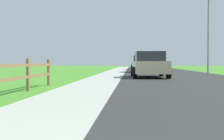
% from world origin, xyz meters
% --- Properties ---
extents(ground_plane, '(120.00, 120.00, 0.00)m').
position_xyz_m(ground_plane, '(0.00, 25.00, 0.00)').
color(ground_plane, '#438929').
extents(road_asphalt, '(7.00, 66.00, 0.01)m').
position_xyz_m(road_asphalt, '(3.50, 27.00, 0.00)').
color(road_asphalt, '#2C2C2C').
rests_on(road_asphalt, ground).
extents(curb_concrete, '(6.00, 66.00, 0.01)m').
position_xyz_m(curb_concrete, '(-3.00, 27.00, 0.00)').
color(curb_concrete, '#A7AC9E').
rests_on(curb_concrete, ground).
extents(grass_verge, '(5.00, 66.00, 0.00)m').
position_xyz_m(grass_verge, '(-4.50, 27.00, 0.01)').
color(grass_verge, '#438929').
rests_on(grass_verge, ground).
extents(parked_suv_beige, '(2.19, 4.70, 1.51)m').
position_xyz_m(parked_suv_beige, '(1.61, 17.19, 0.74)').
color(parked_suv_beige, '#C6B793').
rests_on(parked_suv_beige, ground).
extents(parked_car_black, '(2.11, 4.50, 1.50)m').
position_xyz_m(parked_car_black, '(1.56, 26.73, 0.77)').
color(parked_car_black, black).
rests_on(parked_car_black, ground).
extents(parked_car_red, '(2.15, 4.80, 1.50)m').
position_xyz_m(parked_car_red, '(1.65, 36.39, 0.76)').
color(parked_car_red, maroon).
rests_on(parked_car_red, ground).
extents(street_lamp, '(1.17, 0.20, 6.91)m').
position_xyz_m(street_lamp, '(6.58, 22.92, 4.07)').
color(street_lamp, gray).
rests_on(street_lamp, ground).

